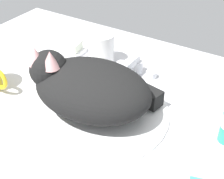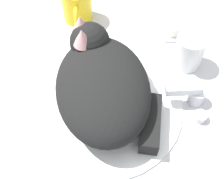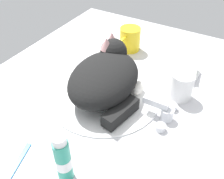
{
  "view_description": "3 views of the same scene",
  "coord_description": "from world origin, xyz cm",
  "px_view_note": "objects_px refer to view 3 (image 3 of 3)",
  "views": [
    {
      "loc": [
        35.35,
        -48.45,
        48.45
      ],
      "look_at": [
        2.95,
        3.4,
        5.57
      ],
      "focal_mm": 53.79,
      "sensor_mm": 36.0,
      "label": 1
    },
    {
      "loc": [
        34.32,
        0.29,
        55.49
      ],
      "look_at": [
        0.73,
        2.1,
        6.9
      ],
      "focal_mm": 47.14,
      "sensor_mm": 36.0,
      "label": 2
    },
    {
      "loc": [
        52.24,
        32.92,
        53.4
      ],
      "look_at": [
        1.47,
        3.61,
        4.92
      ],
      "focal_mm": 42.07,
      "sensor_mm": 36.0,
      "label": 3
    }
  ],
  "objects_px": {
    "cat": "(106,76)",
    "toothbrush": "(13,169)",
    "soap_bar": "(189,71)",
    "rinse_cup": "(182,86)",
    "coffee_mug": "(130,39)",
    "faucet": "(164,112)",
    "toothpaste_bottle": "(63,159)"
  },
  "relations": [
    {
      "from": "cat",
      "to": "toothbrush",
      "type": "xyz_separation_m",
      "value": [
        0.34,
        -0.04,
        -0.06
      ]
    },
    {
      "from": "soap_bar",
      "to": "toothbrush",
      "type": "distance_m",
      "value": 0.61
    },
    {
      "from": "rinse_cup",
      "to": "toothbrush",
      "type": "relative_size",
      "value": 0.63
    },
    {
      "from": "coffee_mug",
      "to": "rinse_cup",
      "type": "bearing_deg",
      "value": 56.56
    },
    {
      "from": "faucet",
      "to": "cat",
      "type": "height_order",
      "value": "cat"
    },
    {
      "from": "cat",
      "to": "soap_bar",
      "type": "height_order",
      "value": "cat"
    },
    {
      "from": "faucet",
      "to": "coffee_mug",
      "type": "xyz_separation_m",
      "value": [
        -0.28,
        -0.25,
        0.02
      ]
    },
    {
      "from": "toothbrush",
      "to": "rinse_cup",
      "type": "bearing_deg",
      "value": 150.64
    },
    {
      "from": "coffee_mug",
      "to": "toothbrush",
      "type": "xyz_separation_m",
      "value": [
        0.62,
        0.01,
        -0.04
      ]
    },
    {
      "from": "cat",
      "to": "soap_bar",
      "type": "xyz_separation_m",
      "value": [
        -0.21,
        0.2,
        -0.04
      ]
    },
    {
      "from": "rinse_cup",
      "to": "soap_bar",
      "type": "distance_m",
      "value": 0.12
    },
    {
      "from": "soap_bar",
      "to": "toothbrush",
      "type": "bearing_deg",
      "value": -23.32
    },
    {
      "from": "faucet",
      "to": "rinse_cup",
      "type": "distance_m",
      "value": 0.11
    },
    {
      "from": "cat",
      "to": "coffee_mug",
      "type": "height_order",
      "value": "cat"
    },
    {
      "from": "faucet",
      "to": "rinse_cup",
      "type": "height_order",
      "value": "rinse_cup"
    },
    {
      "from": "faucet",
      "to": "toothpaste_bottle",
      "type": "bearing_deg",
      "value": -23.34
    },
    {
      "from": "toothbrush",
      "to": "faucet",
      "type": "bearing_deg",
      "value": 144.38
    },
    {
      "from": "toothpaste_bottle",
      "to": "rinse_cup",
      "type": "bearing_deg",
      "value": 161.32
    },
    {
      "from": "faucet",
      "to": "toothbrush",
      "type": "bearing_deg",
      "value": -35.62
    },
    {
      "from": "cat",
      "to": "toothpaste_bottle",
      "type": "height_order",
      "value": "cat"
    },
    {
      "from": "faucet",
      "to": "cat",
      "type": "bearing_deg",
      "value": -93.34
    },
    {
      "from": "coffee_mug",
      "to": "cat",
      "type": "bearing_deg",
      "value": 12.15
    },
    {
      "from": "faucet",
      "to": "toothbrush",
      "type": "xyz_separation_m",
      "value": [
        0.33,
        -0.24,
        -0.02
      ]
    },
    {
      "from": "cat",
      "to": "soap_bar",
      "type": "bearing_deg",
      "value": 137.39
    },
    {
      "from": "coffee_mug",
      "to": "toothbrush",
      "type": "height_order",
      "value": "coffee_mug"
    },
    {
      "from": "faucet",
      "to": "cat",
      "type": "distance_m",
      "value": 0.2
    },
    {
      "from": "cat",
      "to": "coffee_mug",
      "type": "relative_size",
      "value": 2.4
    },
    {
      "from": "toothbrush",
      "to": "coffee_mug",
      "type": "bearing_deg",
      "value": -178.67
    },
    {
      "from": "cat",
      "to": "rinse_cup",
      "type": "height_order",
      "value": "cat"
    },
    {
      "from": "rinse_cup",
      "to": "toothbrush",
      "type": "height_order",
      "value": "rinse_cup"
    },
    {
      "from": "coffee_mug",
      "to": "toothpaste_bottle",
      "type": "distance_m",
      "value": 0.58
    },
    {
      "from": "faucet",
      "to": "coffee_mug",
      "type": "bearing_deg",
      "value": -138.33
    }
  ]
}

